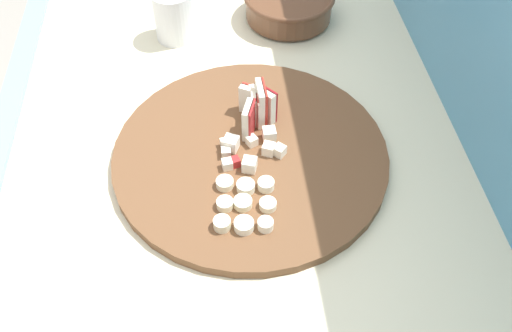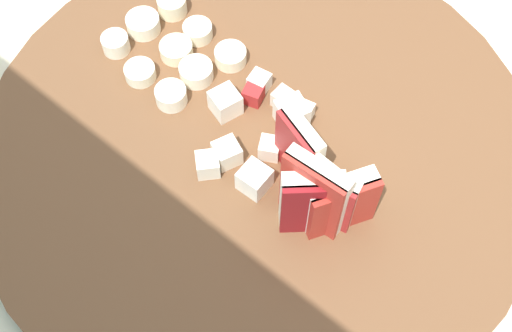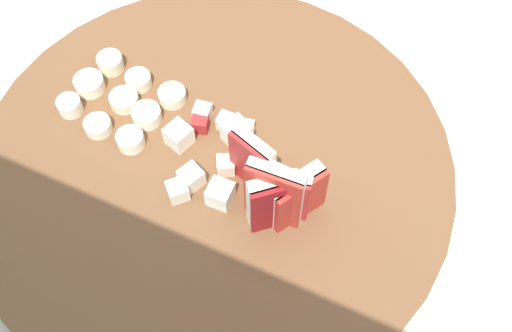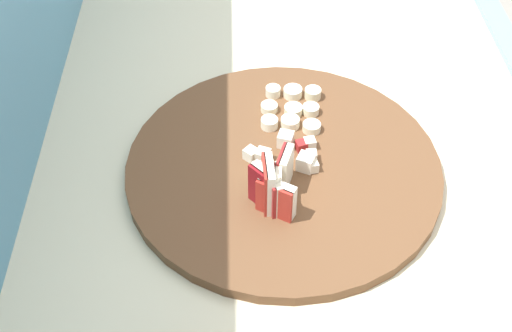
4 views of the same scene
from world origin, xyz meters
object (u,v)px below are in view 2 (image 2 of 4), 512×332
object	(u,v)px
apple_wedge_fan	(318,190)
banana_slice_rows	(172,49)
cutting_board	(257,145)
apple_dice_pile	(255,129)

from	to	relation	value
apple_wedge_fan	banana_slice_rows	bearing A→B (deg)	-12.04
cutting_board	apple_wedge_fan	distance (m)	0.08
apple_wedge_fan	apple_dice_pile	distance (m)	0.08
apple_wedge_fan	banana_slice_rows	world-z (taller)	apple_wedge_fan
cutting_board	apple_dice_pile	distance (m)	0.02
apple_wedge_fan	banana_slice_rows	distance (m)	0.18
cutting_board	banana_slice_rows	world-z (taller)	banana_slice_rows
banana_slice_rows	apple_dice_pile	bearing A→B (deg)	170.34
cutting_board	apple_dice_pile	bearing A→B (deg)	-23.74
apple_wedge_fan	cutting_board	bearing A→B (deg)	-14.85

